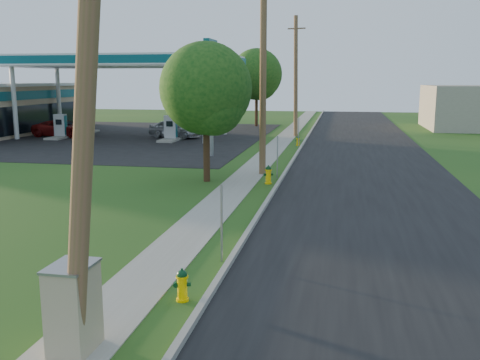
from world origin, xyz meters
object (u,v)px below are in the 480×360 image
at_px(utility_pole_near, 86,63).
at_px(car_silver, 175,129).
at_px(price_pylon, 211,64).
at_px(tree_verge, 208,92).
at_px(fuel_pump_nw, 61,129).
at_px(fuel_pump_sw, 85,125).
at_px(hydrant_near, 182,285).
at_px(fuel_pump_ne, 171,131).
at_px(car_red, 64,128).
at_px(tree_lot, 257,76).
at_px(hydrant_far, 298,141).
at_px(utility_cabinet, 73,308).
at_px(hydrant_mid, 268,175).
at_px(fuel_pump_se, 186,127).
at_px(utility_pole_mid, 263,71).
at_px(utility_pole_far, 296,76).

height_order(utility_pole_near, car_silver, utility_pole_near).
distance_m(price_pylon, tree_verge, 8.19).
height_order(utility_pole_near, fuel_pump_nw, utility_pole_near).
relative_size(fuel_pump_nw, fuel_pump_sw, 1.00).
height_order(fuel_pump_nw, car_silver, fuel_pump_nw).
height_order(price_pylon, hydrant_near, price_pylon).
bearing_deg(fuel_pump_sw, tree_verge, -50.82).
xyz_separation_m(fuel_pump_ne, car_red, (-9.37, 1.12, -0.04)).
relative_size(tree_verge, tree_lot, 0.83).
relative_size(hydrant_far, utility_cabinet, 0.45).
height_order(price_pylon, hydrant_far, price_pylon).
xyz_separation_m(fuel_pump_sw, tree_lot, (13.45, 9.65, 4.13)).
bearing_deg(fuel_pump_ne, hydrant_far, -7.50).
relative_size(hydrant_mid, hydrant_far, 1.19).
bearing_deg(fuel_pump_se, utility_pole_near, -75.73).
bearing_deg(utility_pole_mid, utility_pole_far, 90.00).
relative_size(utility_pole_mid, utility_cabinet, 6.32).
relative_size(fuel_pump_ne, fuel_pump_sw, 1.00).
relative_size(fuel_pump_ne, tree_lot, 0.42).
distance_m(utility_pole_near, car_red, 37.18).
relative_size(fuel_pump_ne, price_pylon, 0.47).
relative_size(hydrant_mid, car_red, 0.17).
bearing_deg(tree_verge, hydrant_near, -78.27).
distance_m(utility_pole_far, fuel_pump_ne, 10.99).
bearing_deg(utility_pole_mid, fuel_pump_ne, 124.40).
xyz_separation_m(utility_pole_near, fuel_pump_sw, (-17.90, 35.00, -4.08)).
bearing_deg(hydrant_near, fuel_pump_nw, 123.08).
height_order(utility_pole_far, tree_lot, utility_pole_far).
relative_size(hydrant_near, hydrant_mid, 0.85).
bearing_deg(utility_pole_mid, hydrant_near, -87.83).
bearing_deg(fuel_pump_se, utility_cabinet, -76.56).
xyz_separation_m(utility_pole_mid, fuel_pump_se, (-8.90, 17.00, -4.23)).
bearing_deg(car_silver, car_red, 114.04).
distance_m(price_pylon, car_red, 17.42).
bearing_deg(car_red, utility_pole_far, -74.03).
bearing_deg(utility_pole_mid, fuel_pump_se, 117.63).
relative_size(utility_pole_far, fuel_pump_se, 2.97).
bearing_deg(utility_pole_mid, fuel_pump_sw, 136.48).
bearing_deg(car_silver, tree_lot, -3.56).
bearing_deg(hydrant_mid, tree_lot, 99.92).
xyz_separation_m(utility_pole_near, utility_cabinet, (-0.59, 0.26, -4.03)).
xyz_separation_m(fuel_pump_nw, car_red, (-0.37, 1.12, -0.04)).
height_order(fuel_pump_ne, hydrant_far, fuel_pump_ne).
relative_size(hydrant_mid, car_silver, 0.20).
bearing_deg(utility_pole_near, hydrant_near, 77.48).
height_order(tree_verge, hydrant_mid, tree_verge).
distance_m(fuel_pump_se, hydrant_far, 11.03).
bearing_deg(utility_cabinet, fuel_pump_sw, 116.48).
relative_size(fuel_pump_sw, car_red, 0.65).
bearing_deg(fuel_pump_sw, utility_pole_near, -62.91).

